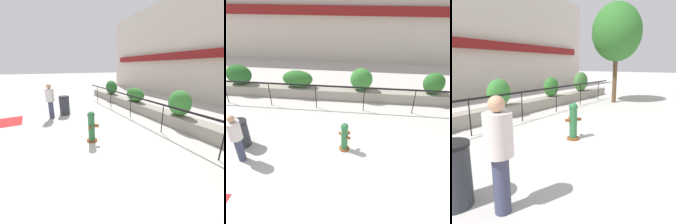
{
  "view_description": "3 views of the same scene",
  "coord_description": "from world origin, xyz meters",
  "views": [
    {
      "loc": [
        3.91,
        0.56,
        2.5
      ],
      "look_at": [
        -1.34,
        3.39,
        0.7
      ],
      "focal_mm": 24.0,
      "sensor_mm": 36.0,
      "label": 1
    },
    {
      "loc": [
        -0.18,
        -3.62,
        5.13
      ],
      "look_at": [
        -0.97,
        3.34,
        0.8
      ],
      "focal_mm": 35.0,
      "sensor_mm": 36.0,
      "label": 2
    },
    {
      "loc": [
        -5.71,
        -1.05,
        2.12
      ],
      "look_at": [
        -0.82,
        2.38,
        0.83
      ],
      "focal_mm": 35.0,
      "sensor_mm": 36.0,
      "label": 3
    }
  ],
  "objects": [
    {
      "name": "ground_plane",
      "position": [
        0.0,
        0.0,
        0.0
      ],
      "size": [
        120.0,
        120.0,
        0.0
      ],
      "primitive_type": "plane",
      "color": "#BCB7B2"
    },
    {
      "name": "planter_wall_low",
      "position": [
        0.0,
        6.0,
        0.25
      ],
      "size": [
        18.0,
        0.7,
        0.5
      ],
      "primitive_type": "cube",
      "color": "gray",
      "rests_on": "ground"
    },
    {
      "name": "fence_railing_segment",
      "position": [
        -0.0,
        4.9,
        1.02
      ],
      "size": [
        15.0,
        0.05,
        1.15
      ],
      "color": "black",
      "rests_on": "ground"
    },
    {
      "name": "hedge_bush_0",
      "position": [
        -6.27,
        6.0,
        1.01
      ],
      "size": [
        1.33,
        0.7,
        1.01
      ],
      "primitive_type": "ellipsoid",
      "color": "#235B23",
      "rests_on": "planter_wall_low"
    },
    {
      "name": "hedge_bush_1",
      "position": [
        -3.25,
        6.0,
        0.92
      ],
      "size": [
        1.49,
        0.65,
        0.84
      ],
      "primitive_type": "ellipsoid",
      "color": "#2D6B28",
      "rests_on": "planter_wall_low"
    },
    {
      "name": "hedge_bush_2",
      "position": [
        -0.16,
        6.0,
        1.04
      ],
      "size": [
        1.04,
        0.7,
        1.08
      ],
      "primitive_type": "ellipsoid",
      "color": "#387F33",
      "rests_on": "planter_wall_low"
    },
    {
      "name": "hedge_bush_3",
      "position": [
        3.16,
        6.0,
        1.0
      ],
      "size": [
        0.98,
        0.64,
        1.0
      ],
      "primitive_type": "ellipsoid",
      "color": "#2D6B28",
      "rests_on": "planter_wall_low"
    },
    {
      "name": "fire_hydrant",
      "position": [
        -0.61,
        2.2,
        0.55
      ],
      "size": [
        0.49,
        0.49,
        1.08
      ],
      "color": "brown",
      "rests_on": "ground"
    },
    {
      "name": "pedestrian",
      "position": [
        -3.9,
        1.31,
        0.99
      ],
      "size": [
        0.42,
        0.42,
        1.73
      ],
      "color": "#383D56",
      "rests_on": "ground"
    },
    {
      "name": "trash_bin",
      "position": [
        -4.22,
        2.03,
        0.51
      ],
      "size": [
        0.55,
        0.55,
        1.01
      ],
      "color": "#2D3338",
      "rests_on": "ground"
    }
  ]
}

